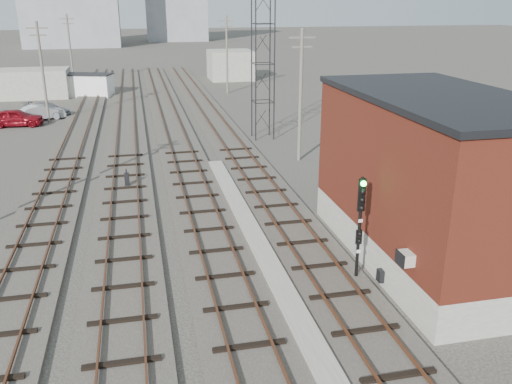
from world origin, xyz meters
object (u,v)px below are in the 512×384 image
object	(u,v)px
signal_mast	(360,221)
car_silver	(41,112)
site_trailer	(86,85)
car_red	(16,118)
switch_stand	(127,180)
car_grey	(47,110)

from	to	relation	value
signal_mast	car_silver	bearing A→B (deg)	115.51
site_trailer	car_silver	size ratio (longest dim) A/B	1.57
car_red	switch_stand	bearing A→B (deg)	-150.46
switch_stand	car_red	distance (m)	21.88
car_silver	car_grey	size ratio (longest dim) A/B	0.93
switch_stand	car_grey	xyz separation A→B (m)	(-7.62, 23.51, 0.13)
car_red	car_grey	xyz separation A→B (m)	(2.12, 3.93, -0.12)
site_trailer	car_silver	distance (m)	13.35
signal_mast	car_grey	distance (m)	40.79
switch_stand	site_trailer	xyz separation A→B (m)	(-4.76, 35.01, 0.78)
site_trailer	car_silver	world-z (taller)	site_trailer
signal_mast	car_red	xyz separation A→B (m)	(-18.81, 33.24, -1.84)
signal_mast	car_silver	world-z (taller)	signal_mast
signal_mast	site_trailer	xyz separation A→B (m)	(-13.83, 48.66, -1.31)
signal_mast	car_grey	xyz separation A→B (m)	(-16.69, 37.17, -1.96)
car_red	car_silver	xyz separation A→B (m)	(1.77, 2.48, -0.08)
car_red	car_silver	world-z (taller)	car_red
switch_stand	car_silver	distance (m)	23.47
car_silver	car_grey	distance (m)	1.49
signal_mast	car_grey	world-z (taller)	signal_mast
site_trailer	car_silver	bearing A→B (deg)	-86.41
signal_mast	car_silver	xyz separation A→B (m)	(-17.05, 35.72, -1.92)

